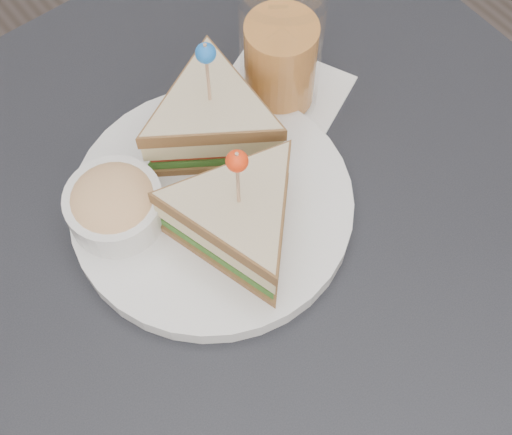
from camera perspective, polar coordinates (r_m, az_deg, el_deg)
name	(u,v)px	position (r m, az deg, el deg)	size (l,w,h in m)	color
ground_plane	(255,422)	(1.41, -0.07, -16.04)	(3.50, 3.50, 0.00)	#3F3833
table	(254,285)	(0.76, -0.13, -5.40)	(0.80, 0.80, 0.75)	black
plate_meal	(212,180)	(0.68, -3.57, 3.01)	(0.34, 0.34, 0.16)	white
drink_set	(281,53)	(0.73, 1.99, 13.00)	(0.17, 0.17, 0.17)	white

